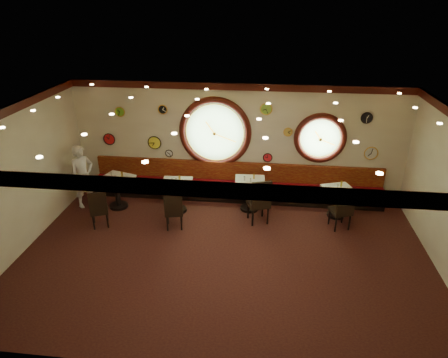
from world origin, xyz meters
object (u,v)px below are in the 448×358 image
table_a (117,189)px  condiment_b_salt (172,180)px  condiment_d_bottle (341,184)px  condiment_b_bottle (180,179)px  condiment_b_pepper (176,181)px  condiment_a_bottle (122,175)px  condiment_c_salt (244,178)px  condiment_d_salt (338,186)px  table_b (177,193)px  chair_a (99,207)px  waiter (83,176)px  condiment_d_pepper (341,188)px  condiment_c_bottle (254,176)px  chair_b (174,208)px  table_d (338,199)px  condiment_c_pepper (251,180)px  table_c (250,191)px  chair_d (343,207)px  condiment_a_salt (111,174)px  chair_c (260,199)px  condiment_a_pepper (115,178)px

table_a → condiment_b_salt: 1.56m
condiment_d_bottle → condiment_b_bottle: bearing=-175.9°
condiment_b_pepper → condiment_a_bottle: 1.47m
condiment_c_salt → condiment_d_salt: (2.38, -0.03, -0.07)m
table_b → condiment_a_bottle: size_ratio=4.98×
chair_a → waiter: bearing=105.0°
chair_a → condiment_d_pepper: 6.00m
table_b → condiment_d_bottle: condiment_d_bottle is taller
condiment_c_bottle → condiment_b_salt: bearing=-168.5°
condiment_b_bottle → chair_b: bearing=-87.3°
condiment_b_pepper → condiment_c_bottle: condiment_c_bottle is taller
condiment_c_salt → condiment_b_bottle: condiment_b_bottle is taller
table_d → condiment_d_bottle: condiment_d_bottle is taller
table_b → table_d: table_b is taller
condiment_d_pepper → waiter: waiter is taller
condiment_c_pepper → condiment_d_pepper: 2.27m
condiment_d_pepper → waiter: (-6.71, -0.12, 0.03)m
table_c → condiment_c_salt: size_ratio=7.57×
chair_d → table_a: bearing=157.0°
condiment_a_bottle → condiment_c_bottle: condiment_a_bottle is taller
chair_d → condiment_b_salt: 4.32m
condiment_a_salt → condiment_c_bottle: (3.78, 0.29, -0.00)m
chair_b → chair_c: size_ratio=0.86×
condiment_b_salt → table_c: bearing=8.5°
chair_c → waiter: waiter is taller
chair_c → condiment_c_bottle: bearing=82.9°
condiment_d_salt → condiment_b_bottle: size_ratio=0.50×
condiment_d_salt → condiment_b_pepper: bearing=-176.0°
condiment_a_salt → condiment_c_salt: 3.54m
condiment_b_salt → condiment_a_pepper: (-1.49, -0.07, 0.02)m
condiment_a_bottle → condiment_d_bottle: size_ratio=1.02×
condiment_b_bottle → condiment_c_bottle: (1.90, 0.40, -0.01)m
table_c → condiment_a_pepper: bearing=-173.9°
condiment_b_pepper → condiment_d_bottle: (4.21, 0.35, -0.03)m
chair_b → chair_d: chair_d is taller
condiment_a_pepper → condiment_b_bottle: (1.68, 0.10, 0.02)m
condiment_b_bottle → chair_a: bearing=-149.4°
condiment_c_pepper → chair_c: bearing=-66.0°
chair_c → condiment_c_bottle: 0.87m
table_b → chair_a: size_ratio=1.37×
table_a → condiment_c_salt: (3.38, 0.28, 0.36)m
chair_b → condiment_b_salt: (-0.24, 0.90, 0.30)m
chair_d → chair_b: bearing=167.9°
chair_b → condiment_a_salt: chair_b is taller
chair_a → condiment_a_salt: bearing=71.2°
table_a → condiment_b_salt: condiment_b_salt is taller
table_a → condiment_c_bottle: (3.62, 0.41, 0.37)m
condiment_b_salt → condiment_d_pepper: condiment_b_salt is taller
table_c → chair_b: (-1.77, -1.20, 0.06)m
chair_b → condiment_d_bottle: size_ratio=3.86×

